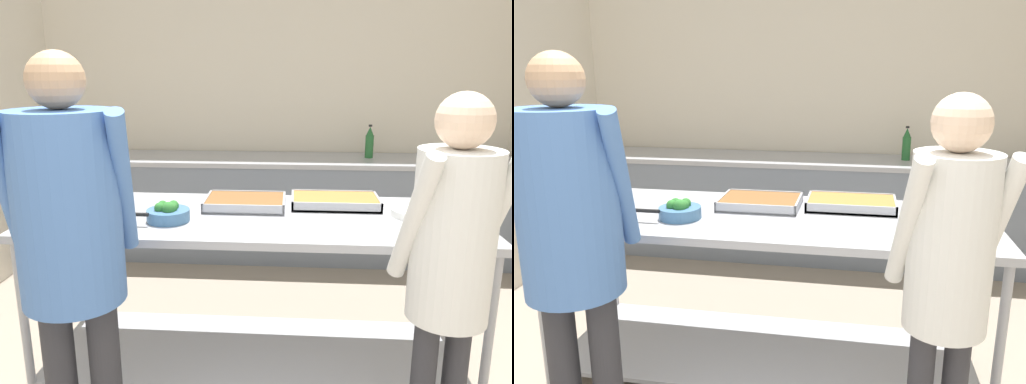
% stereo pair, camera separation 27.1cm
% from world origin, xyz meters
% --- Properties ---
extents(wall_rear, '(4.44, 0.06, 2.65)m').
position_xyz_m(wall_rear, '(0.00, 3.88, 1.32)').
color(wall_rear, beige).
rests_on(wall_rear, ground_plane).
extents(back_counter, '(4.28, 0.65, 0.91)m').
position_xyz_m(back_counter, '(-0.00, 3.51, 0.46)').
color(back_counter, slate).
rests_on(back_counter, ground_plane).
extents(serving_counter, '(2.34, 0.86, 0.94)m').
position_xyz_m(serving_counter, '(-0.01, 1.65, 0.63)').
color(serving_counter, '#9EA0A8').
rests_on(serving_counter, ground_plane).
extents(sauce_pan, '(0.37, 0.23, 0.07)m').
position_xyz_m(sauce_pan, '(-0.77, 1.42, 0.98)').
color(sauce_pan, '#9EA0A8').
rests_on(sauce_pan, serving_counter).
extents(broccoli_bowl, '(0.22, 0.22, 0.11)m').
position_xyz_m(broccoli_bowl, '(-0.44, 1.51, 0.98)').
color(broccoli_bowl, '#3D668C').
rests_on(broccoli_bowl, serving_counter).
extents(serving_tray_vegetables, '(0.44, 0.32, 0.05)m').
position_xyz_m(serving_tray_vegetables, '(-0.08, 1.80, 0.96)').
color(serving_tray_vegetables, '#9EA0A8').
rests_on(serving_tray_vegetables, serving_counter).
extents(serving_tray_roast, '(0.49, 0.30, 0.05)m').
position_xyz_m(serving_tray_roast, '(0.42, 1.86, 0.96)').
color(serving_tray_roast, '#9EA0A8').
rests_on(serving_tray_roast, serving_counter).
extents(plate_stack, '(0.23, 0.23, 0.04)m').
position_xyz_m(plate_stack, '(0.82, 1.69, 0.96)').
color(plate_stack, white).
rests_on(plate_stack, serving_counter).
extents(guest_serving_left, '(0.46, 0.39, 1.62)m').
position_xyz_m(guest_serving_left, '(0.80, 0.98, 1.01)').
color(guest_serving_left, '#2D2D33').
rests_on(guest_serving_left, ground_plane).
extents(guest_serving_right, '(0.55, 0.44, 1.76)m').
position_xyz_m(guest_serving_right, '(-0.66, 0.88, 1.08)').
color(guest_serving_right, '#2D2D33').
rests_on(guest_serving_right, ground_plane).
extents(water_bottle, '(0.07, 0.07, 0.29)m').
position_xyz_m(water_bottle, '(0.86, 3.56, 1.05)').
color(water_bottle, '#23602D').
rests_on(water_bottle, back_counter).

